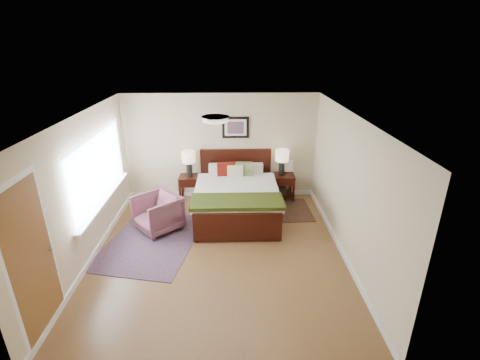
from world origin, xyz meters
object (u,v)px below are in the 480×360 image
Objects in this scene: nightstand_left at (190,181)px; nightstand_right at (281,184)px; lamp_right at (282,158)px; lamp_left at (189,159)px; armchair at (158,213)px; rug_persian at (152,241)px; bed at (237,193)px.

nightstand_right is at bearing 0.21° from nightstand_left.
nightstand_right is at bearing -90.00° from lamp_right.
nightstand_left is 2.18m from nightstand_right.
lamp_left reaches higher than armchair.
nightstand_left is 1.99m from rug_persian.
lamp_right reaches higher than lamp_left.
nightstand_right is 3.32m from rug_persian.
nightstand_left reaches higher than rug_persian.
lamp_right is (2.18, 0.00, 0.01)m from lamp_left.
lamp_left is at bearing 90.00° from nightstand_left.
lamp_right reaches higher than nightstand_right.
rug_persian is at bearing -145.51° from lamp_right.
rug_persian is at bearing -106.60° from nightstand_left.
nightstand_right is 0.76× the size of armchair.
nightstand_right is at bearing 45.63° from rug_persian.
lamp_right is at bearing 45.82° from rug_persian.
nightstand_right is 0.66m from lamp_right.
bed is at bearing 43.23° from rug_persian.
armchair is at bearing -109.69° from lamp_left.
lamp_right reaches higher than nightstand_left.
nightstand_left is at bearing 119.30° from armchair.
armchair reaches higher than rug_persian.
bed is 0.97× the size of rug_persian.
lamp_left is at bearing 84.91° from rug_persian.
nightstand_right is (1.08, 0.84, -0.17)m from bed.
rug_persian is (-0.55, -1.87, -1.01)m from lamp_left.
lamp_right reaches higher than rug_persian.
bed is 3.59× the size of lamp_right.
lamp_right is at bearing 38.14° from bed.
armchair is (-2.68, -1.41, -0.67)m from lamp_right.
lamp_left is (-1.09, 0.85, 0.48)m from bed.
rug_persian is at bearing -46.61° from armchair.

